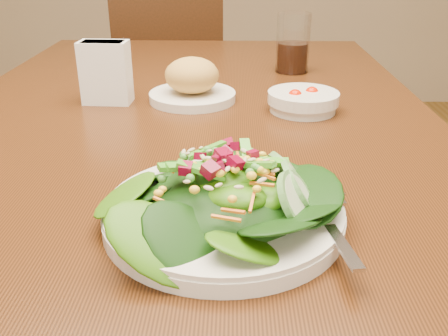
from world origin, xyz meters
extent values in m
cube|color=#4A230C|center=(0.00, 0.00, 0.73)|extent=(0.90, 1.40, 0.04)
cylinder|color=#391909|center=(-0.39, 0.64, 0.35)|extent=(0.07, 0.07, 0.71)
cylinder|color=#391909|center=(0.39, 0.64, 0.35)|extent=(0.07, 0.07, 0.71)
cube|color=#391909|center=(-0.19, 1.17, 0.43)|extent=(0.49, 0.49, 0.04)
cylinder|color=#391909|center=(-0.05, 1.38, 0.20)|extent=(0.04, 0.04, 0.41)
cylinder|color=#391909|center=(-0.40, 1.31, 0.20)|extent=(0.04, 0.04, 0.41)
cylinder|color=#391909|center=(0.02, 1.03, 0.20)|extent=(0.04, 0.04, 0.41)
cylinder|color=#391909|center=(-0.34, 0.96, 0.20)|extent=(0.04, 0.04, 0.41)
cube|color=#391909|center=(-0.16, 0.97, 0.68)|extent=(0.40, 0.10, 0.46)
cylinder|color=silver|center=(0.07, -0.37, 0.76)|extent=(0.27, 0.27, 0.02)
ellipsoid|color=black|center=(0.07, -0.37, 0.79)|extent=(0.18, 0.18, 0.04)
cube|color=silver|center=(0.19, -0.40, 0.77)|extent=(0.05, 0.18, 0.01)
cylinder|color=silver|center=(0.00, 0.09, 0.76)|extent=(0.17, 0.17, 0.02)
ellipsoid|color=#BE8F3F|center=(0.00, 0.09, 0.80)|extent=(0.10, 0.10, 0.07)
cylinder|color=silver|center=(0.21, 0.03, 0.77)|extent=(0.13, 0.13, 0.04)
sphere|color=red|center=(0.23, 0.04, 0.78)|extent=(0.03, 0.03, 0.03)
sphere|color=red|center=(0.19, 0.02, 0.78)|extent=(0.03, 0.03, 0.03)
cylinder|color=silver|center=(0.22, 0.32, 0.82)|extent=(0.08, 0.08, 0.13)
cylinder|color=black|center=(0.22, 0.32, 0.78)|extent=(0.07, 0.07, 0.07)
cube|color=white|center=(-0.16, 0.07, 0.81)|extent=(0.09, 0.05, 0.12)
cube|color=white|center=(-0.16, 0.07, 0.82)|extent=(0.08, 0.04, 0.10)
camera|label=1|loc=(0.08, -0.85, 1.04)|focal=40.00mm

